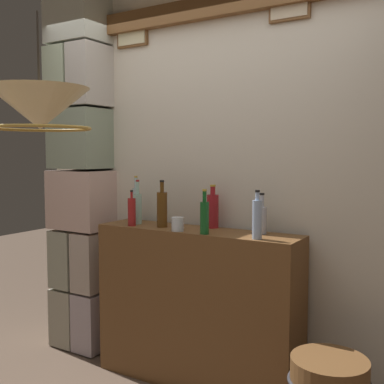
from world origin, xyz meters
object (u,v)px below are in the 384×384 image
object	(u,v)px
liquor_bottle_rye	(205,216)
liquor_bottle_amaro	(138,208)
glass_tumbler_rocks	(178,224)
pendant_lamp	(40,110)
liquor_bottle_mezcal	(136,203)
liquor_bottle_brandy	(257,219)
liquor_bottle_sherry	(132,212)
liquor_bottle_vermouth	(262,219)
liquor_bottle_bourbon	(162,208)
liquor_bottle_whiskey	(213,210)

from	to	relation	value
liquor_bottle_rye	liquor_bottle_amaro	bearing A→B (deg)	169.20
glass_tumbler_rocks	pendant_lamp	size ratio (longest dim) A/B	0.15
pendant_lamp	liquor_bottle_mezcal	bearing A→B (deg)	102.02
liquor_bottle_brandy	liquor_bottle_rye	world-z (taller)	liquor_bottle_brandy
liquor_bottle_sherry	liquor_bottle_mezcal	bearing A→B (deg)	120.20
liquor_bottle_vermouth	liquor_bottle_sherry	world-z (taller)	liquor_bottle_vermouth
liquor_bottle_brandy	liquor_bottle_bourbon	world-z (taller)	liquor_bottle_bourbon
liquor_bottle_mezcal	pendant_lamp	world-z (taller)	pendant_lamp
liquor_bottle_brandy	pendant_lamp	size ratio (longest dim) A/B	0.49
liquor_bottle_sherry	liquor_bottle_whiskey	xyz separation A→B (m)	(0.52, 0.22, 0.02)
liquor_bottle_whiskey	liquor_bottle_mezcal	size ratio (longest dim) A/B	0.87
liquor_bottle_bourbon	pendant_lamp	distance (m)	1.11
liquor_bottle_vermouth	liquor_bottle_rye	distance (m)	0.35
glass_tumbler_rocks	liquor_bottle_mezcal	bearing A→B (deg)	158.27
liquor_bottle_brandy	liquor_bottle_amaro	bearing A→B (deg)	173.99
liquor_bottle_whiskey	pendant_lamp	distance (m)	1.30
liquor_bottle_rye	liquor_bottle_brandy	bearing A→B (deg)	2.65
liquor_bottle_amaro	liquor_bottle_bourbon	size ratio (longest dim) A/B	0.98
liquor_bottle_amaro	liquor_bottle_bourbon	world-z (taller)	liquor_bottle_bourbon
liquor_bottle_amaro	pendant_lamp	distance (m)	1.14
liquor_bottle_vermouth	liquor_bottle_bourbon	bearing A→B (deg)	-171.14
liquor_bottle_amaro	liquor_bottle_brandy	bearing A→B (deg)	-6.01
liquor_bottle_mezcal	glass_tumbler_rocks	distance (m)	0.54
liquor_bottle_vermouth	liquor_bottle_amaro	xyz separation A→B (m)	(-0.91, -0.08, 0.02)
liquor_bottle_amaro	liquor_bottle_bourbon	distance (m)	0.23
liquor_bottle_mezcal	liquor_bottle_sherry	bearing A→B (deg)	-59.80
liquor_bottle_amaro	liquor_bottle_mezcal	size ratio (longest dim) A/B	0.93
liquor_bottle_brandy	liquor_bottle_amaro	world-z (taller)	liquor_bottle_amaro
liquor_bottle_vermouth	liquor_bottle_bourbon	size ratio (longest dim) A/B	0.80
liquor_bottle_vermouth	liquor_bottle_whiskey	size ratio (longest dim) A/B	0.88
liquor_bottle_whiskey	glass_tumbler_rocks	size ratio (longest dim) A/B	3.23
liquor_bottle_bourbon	glass_tumbler_rocks	bearing A→B (deg)	-24.10
liquor_bottle_bourbon	liquor_bottle_mezcal	distance (m)	0.33
liquor_bottle_brandy	liquor_bottle_mezcal	bearing A→B (deg)	169.69
liquor_bottle_rye	liquor_bottle_whiskey	size ratio (longest dim) A/B	0.96
liquor_bottle_rye	liquor_bottle_bourbon	world-z (taller)	liquor_bottle_bourbon
liquor_bottle_vermouth	pendant_lamp	size ratio (longest dim) A/B	0.43
liquor_bottle_mezcal	glass_tumbler_rocks	size ratio (longest dim) A/B	3.73
liquor_bottle_brandy	liquor_bottle_rye	xyz separation A→B (m)	(-0.34, -0.02, -0.01)
pendant_lamp	liquor_bottle_rye	bearing A→B (deg)	60.91
liquor_bottle_brandy	liquor_bottle_mezcal	size ratio (longest dim) A/B	0.86
liquor_bottle_vermouth	liquor_bottle_whiskey	bearing A→B (deg)	173.16
liquor_bottle_bourbon	glass_tumbler_rocks	xyz separation A→B (m)	(0.18, -0.08, -0.08)
liquor_bottle_bourbon	glass_tumbler_rocks	size ratio (longest dim) A/B	3.55
liquor_bottle_amaro	liquor_bottle_whiskey	world-z (taller)	liquor_bottle_amaro
liquor_bottle_bourbon	liquor_bottle_mezcal	xyz separation A→B (m)	(-0.31, 0.12, 0.01)
liquor_bottle_amaro	pendant_lamp	world-z (taller)	pendant_lamp
liquor_bottle_brandy	liquor_bottle_whiskey	distance (m)	0.47
liquor_bottle_rye	liquor_bottle_sherry	bearing A→B (deg)	177.73
liquor_bottle_brandy	liquor_bottle_bourbon	xyz separation A→B (m)	(-0.73, 0.07, 0.01)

